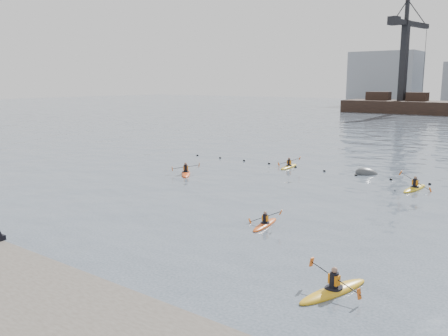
{
  "coord_description": "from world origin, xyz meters",
  "views": [
    {
      "loc": [
        16.01,
        -16.35,
        7.95
      ],
      "look_at": [
        -0.99,
        6.13,
        2.8
      ],
      "focal_mm": 38.0,
      "sensor_mm": 36.0,
      "label": 1
    }
  ],
  "objects": [
    {
      "name": "kayaker_5",
      "position": [
        -5.56,
        22.31,
        0.1
      ],
      "size": [
        2.3,
        3.38,
        1.24
      ],
      "rotation": [
        0.0,
        0.0,
        0.1
      ],
      "color": "gold",
      "rests_on": "ground"
    },
    {
      "name": "kayaker_2",
      "position": [
        -11.14,
        14.0,
        0.11
      ],
      "size": [
        2.93,
        3.25,
        1.17
      ],
      "rotation": [
        0.0,
        0.0,
        0.71
      ],
      "color": "#E44A15",
      "rests_on": "ground"
    },
    {
      "name": "mooring_buoy",
      "position": [
        1.5,
        23.54,
        0.0
      ],
      "size": [
        2.52,
        2.47,
        1.47
      ],
      "primitive_type": "ellipsoid",
      "rotation": [
        0.0,
        0.21,
        0.75
      ],
      "color": "#383A3C",
      "rests_on": "ground"
    },
    {
      "name": "kayaker_1",
      "position": [
        9.13,
        -0.3,
        0.11
      ],
      "size": [
        2.42,
        3.72,
        1.21
      ],
      "rotation": [
        0.0,
        0.0,
        -0.29
      ],
      "color": "gold",
      "rests_on": "ground"
    },
    {
      "name": "ground",
      "position": [
        0.0,
        0.0,
        0.0
      ],
      "size": [
        400.0,
        400.0,
        0.0
      ],
      "primitive_type": "plane",
      "color": "#33404B",
      "rests_on": "ground"
    },
    {
      "name": "kayaker_3",
      "position": [
        6.54,
        19.87,
        0.11
      ],
      "size": [
        2.52,
        3.68,
        1.43
      ],
      "rotation": [
        0.0,
        0.0,
        -0.12
      ],
      "color": "gold",
      "rests_on": "ground"
    },
    {
      "name": "kayaker_0",
      "position": [
        2.43,
        5.42,
        0.09
      ],
      "size": [
        2.04,
        2.99,
        1.15
      ],
      "rotation": [
        0.0,
        0.0,
        0.14
      ],
      "color": "#CD4B13",
      "rests_on": "ground"
    },
    {
      "name": "float_line",
      "position": [
        -0.5,
        22.53,
        0.03
      ],
      "size": [
        33.24,
        0.73,
        0.24
      ],
      "color": "black",
      "rests_on": "ground"
    }
  ]
}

